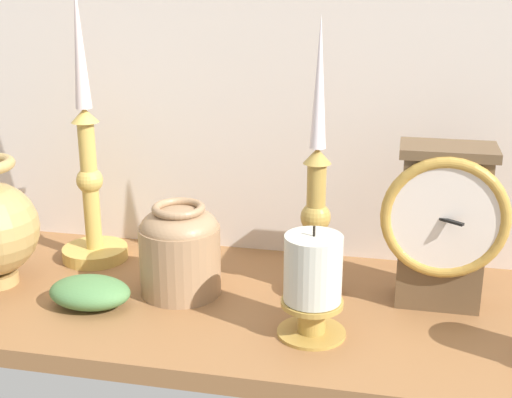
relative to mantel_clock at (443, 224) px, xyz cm
name	(u,v)px	position (x,y,z in cm)	size (l,w,h in cm)	color
ground_plane	(239,308)	(-25.14, -4.14, -12.21)	(100.00, 36.00, 2.40)	#8E5F38
back_wall	(268,33)	(-25.14, 14.36, 21.49)	(120.00, 2.00, 65.00)	silver
mantel_clock	(443,224)	(0.00, 0.00, 0.00)	(15.33, 9.30, 20.81)	brown
candlestick_tall_left	(90,179)	(-49.28, 4.66, 1.40)	(9.59, 9.59, 40.19)	gold
candlestick_tall_center	(316,209)	(-15.90, 0.19, 0.65)	(7.37, 7.37, 36.20)	#B18E41
brass_vase_jar	(180,248)	(-33.23, -3.48, -4.68)	(10.69, 10.69, 12.31)	#9E7A58
pillar_candle_front	(313,282)	(-14.64, -11.18, -4.29)	(8.15, 8.15, 13.62)	#AF893C
ivy_sprig	(90,292)	(-43.28, -9.94, -9.10)	(10.63, 7.44, 3.83)	#508147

